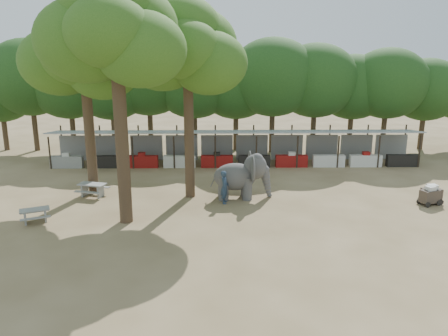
{
  "coord_description": "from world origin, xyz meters",
  "views": [
    {
      "loc": [
        -1.39,
        -18.83,
        8.24
      ],
      "look_at": [
        -1.0,
        5.0,
        2.0
      ],
      "focal_mm": 35.0,
      "sensor_mm": 36.0,
      "label": 1
    }
  ],
  "objects_px": {
    "elephant": "(242,176)",
    "handler": "(225,187)",
    "yard_tree_left": "(82,55)",
    "yard_tree_center": "(113,32)",
    "cart_back": "(431,194)",
    "picnic_table_near": "(35,214)",
    "yard_tree_back": "(185,48)",
    "cart_front": "(430,196)",
    "picnic_table_far": "(92,188)"
  },
  "relations": [
    {
      "from": "yard_tree_left",
      "to": "handler",
      "type": "height_order",
      "value": "yard_tree_left"
    },
    {
      "from": "handler",
      "to": "cart_back",
      "type": "xyz_separation_m",
      "value": [
        11.72,
        -0.26,
        -0.4
      ]
    },
    {
      "from": "yard_tree_center",
      "to": "cart_front",
      "type": "bearing_deg",
      "value": 7.09
    },
    {
      "from": "elephant",
      "to": "picnic_table_near",
      "type": "bearing_deg",
      "value": -163.58
    },
    {
      "from": "yard_tree_center",
      "to": "elephant",
      "type": "bearing_deg",
      "value": 29.47
    },
    {
      "from": "yard_tree_left",
      "to": "yard_tree_back",
      "type": "height_order",
      "value": "yard_tree_back"
    },
    {
      "from": "elephant",
      "to": "handler",
      "type": "relative_size",
      "value": 1.85
    },
    {
      "from": "yard_tree_left",
      "to": "cart_back",
      "type": "xyz_separation_m",
      "value": [
        19.88,
        -2.7,
        -7.65
      ]
    },
    {
      "from": "picnic_table_far",
      "to": "cart_front",
      "type": "bearing_deg",
      "value": 10.38
    },
    {
      "from": "yard_tree_back",
      "to": "cart_front",
      "type": "relative_size",
      "value": 8.72
    },
    {
      "from": "handler",
      "to": "cart_front",
      "type": "xyz_separation_m",
      "value": [
        11.52,
        -0.48,
        -0.41
      ]
    },
    {
      "from": "yard_tree_back",
      "to": "yard_tree_center",
      "type": "bearing_deg",
      "value": -126.86
    },
    {
      "from": "handler",
      "to": "cart_back",
      "type": "height_order",
      "value": "handler"
    },
    {
      "from": "yard_tree_back",
      "to": "cart_back",
      "type": "bearing_deg",
      "value": -6.98
    },
    {
      "from": "yard_tree_left",
      "to": "cart_front",
      "type": "bearing_deg",
      "value": -8.45
    },
    {
      "from": "elephant",
      "to": "yard_tree_center",
      "type": "bearing_deg",
      "value": -153.36
    },
    {
      "from": "yard_tree_center",
      "to": "cart_back",
      "type": "distance_m",
      "value": 19.11
    },
    {
      "from": "yard_tree_center",
      "to": "handler",
      "type": "xyz_separation_m",
      "value": [
        5.16,
        2.56,
        -8.26
      ]
    },
    {
      "from": "yard_tree_left",
      "to": "yard_tree_back",
      "type": "xyz_separation_m",
      "value": [
        6.0,
        -1.0,
        0.34
      ]
    },
    {
      "from": "cart_front",
      "to": "cart_back",
      "type": "height_order",
      "value": "cart_back"
    },
    {
      "from": "cart_front",
      "to": "picnic_table_far",
      "type": "bearing_deg",
      "value": 153.6
    },
    {
      "from": "picnic_table_far",
      "to": "cart_back",
      "type": "relative_size",
      "value": 1.55
    },
    {
      "from": "cart_back",
      "to": "elephant",
      "type": "bearing_deg",
      "value": 164.29
    },
    {
      "from": "yard_tree_back",
      "to": "picnic_table_near",
      "type": "relative_size",
      "value": 6.3
    },
    {
      "from": "cart_back",
      "to": "cart_front",
      "type": "bearing_deg",
      "value": -140.77
    },
    {
      "from": "picnic_table_near",
      "to": "cart_front",
      "type": "xyz_separation_m",
      "value": [
        21.12,
        2.29,
        0.08
      ]
    },
    {
      "from": "yard_tree_center",
      "to": "elephant",
      "type": "relative_size",
      "value": 3.44
    },
    {
      "from": "yard_tree_left",
      "to": "elephant",
      "type": "xyz_separation_m",
      "value": [
        9.2,
        -1.5,
        -6.86
      ]
    },
    {
      "from": "yard_tree_left",
      "to": "cart_back",
      "type": "relative_size",
      "value": 8.86
    },
    {
      "from": "yard_tree_back",
      "to": "cart_back",
      "type": "relative_size",
      "value": 9.14
    },
    {
      "from": "elephant",
      "to": "picnic_table_far",
      "type": "height_order",
      "value": "elephant"
    },
    {
      "from": "picnic_table_far",
      "to": "cart_back",
      "type": "bearing_deg",
      "value": 11.09
    },
    {
      "from": "elephant",
      "to": "picnic_table_far",
      "type": "xyz_separation_m",
      "value": [
        -8.87,
        0.36,
        -0.82
      ]
    },
    {
      "from": "yard_tree_left",
      "to": "elephant",
      "type": "distance_m",
      "value": 11.57
    },
    {
      "from": "picnic_table_far",
      "to": "cart_front",
      "type": "height_order",
      "value": "cart_front"
    },
    {
      "from": "yard_tree_left",
      "to": "picnic_table_far",
      "type": "height_order",
      "value": "yard_tree_left"
    },
    {
      "from": "yard_tree_center",
      "to": "handler",
      "type": "relative_size",
      "value": 6.35
    },
    {
      "from": "picnic_table_near",
      "to": "yard_tree_back",
      "type": "bearing_deg",
      "value": 5.71
    },
    {
      "from": "yard_tree_back",
      "to": "picnic_table_near",
      "type": "distance_m",
      "value": 11.77
    },
    {
      "from": "picnic_table_near",
      "to": "cart_back",
      "type": "bearing_deg",
      "value": -17.09
    },
    {
      "from": "picnic_table_near",
      "to": "yard_tree_center",
      "type": "bearing_deg",
      "value": -21.05
    },
    {
      "from": "yard_tree_center",
      "to": "picnic_table_near",
      "type": "bearing_deg",
      "value": -177.22
    },
    {
      "from": "yard_tree_left",
      "to": "cart_front",
      "type": "height_order",
      "value": "yard_tree_left"
    },
    {
      "from": "yard_tree_left",
      "to": "cart_front",
      "type": "distance_m",
      "value": 21.32
    },
    {
      "from": "picnic_table_far",
      "to": "yard_tree_back",
      "type": "bearing_deg",
      "value": 17.03
    },
    {
      "from": "handler",
      "to": "picnic_table_near",
      "type": "xyz_separation_m",
      "value": [
        -9.6,
        -2.78,
        -0.49
      ]
    },
    {
      "from": "yard_tree_center",
      "to": "cart_back",
      "type": "height_order",
      "value": "yard_tree_center"
    },
    {
      "from": "yard_tree_back",
      "to": "elephant",
      "type": "height_order",
      "value": "yard_tree_back"
    },
    {
      "from": "yard_tree_left",
      "to": "yard_tree_center",
      "type": "height_order",
      "value": "yard_tree_center"
    },
    {
      "from": "yard_tree_left",
      "to": "handler",
      "type": "distance_m",
      "value": 11.19
    }
  ]
}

